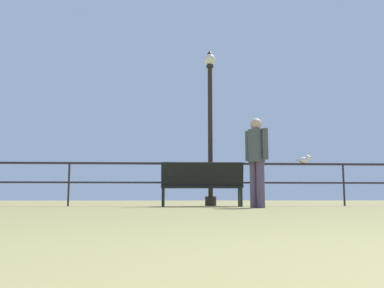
{
  "coord_description": "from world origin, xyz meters",
  "views": [
    {
      "loc": [
        -0.92,
        -0.32,
        0.19
      ],
      "look_at": [
        -0.41,
        8.76,
        1.36
      ],
      "focal_mm": 39.02,
      "sensor_mm": 36.0,
      "label": 1
    }
  ],
  "objects_px": {
    "person_by_bench": "(257,156)",
    "lamppost_center": "(210,121)",
    "bench_near_left": "(202,183)",
    "seagull_on_rail": "(304,160)"
  },
  "relations": [
    {
      "from": "bench_near_left",
      "to": "person_by_bench",
      "type": "xyz_separation_m",
      "value": [
        0.94,
        -1.18,
        0.47
      ]
    },
    {
      "from": "person_by_bench",
      "to": "seagull_on_rail",
      "type": "xyz_separation_m",
      "value": [
        1.51,
        1.83,
        0.11
      ]
    },
    {
      "from": "bench_near_left",
      "to": "person_by_bench",
      "type": "bearing_deg",
      "value": -51.46
    },
    {
      "from": "lamppost_center",
      "to": "person_by_bench",
      "type": "height_order",
      "value": "lamppost_center"
    },
    {
      "from": "lamppost_center",
      "to": "person_by_bench",
      "type": "bearing_deg",
      "value": -71.88
    },
    {
      "from": "person_by_bench",
      "to": "seagull_on_rail",
      "type": "height_order",
      "value": "person_by_bench"
    },
    {
      "from": "person_by_bench",
      "to": "bench_near_left",
      "type": "bearing_deg",
      "value": 128.54
    },
    {
      "from": "seagull_on_rail",
      "to": "person_by_bench",
      "type": "bearing_deg",
      "value": -129.6
    },
    {
      "from": "person_by_bench",
      "to": "lamppost_center",
      "type": "bearing_deg",
      "value": 108.12
    },
    {
      "from": "bench_near_left",
      "to": "lamppost_center",
      "type": "distance_m",
      "value": 1.76
    }
  ]
}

